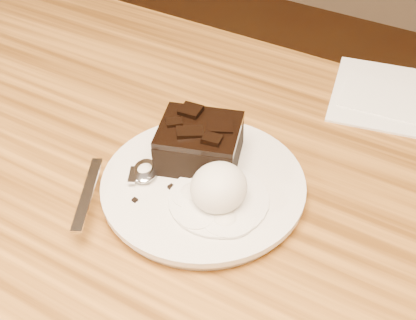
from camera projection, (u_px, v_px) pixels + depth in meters
The scene contains 8 objects.
plate at pixel (203, 187), 0.59m from camera, with size 0.22×0.22×0.02m, color silver.
brownie at pixel (200, 145), 0.59m from camera, with size 0.08×0.07×0.04m, color black.
ice_cream_scoop at pixel (219, 187), 0.55m from camera, with size 0.06×0.06×0.05m, color silver.
melt_puddle at pixel (219, 200), 0.56m from camera, with size 0.10×0.10×0.00m, color white.
spoon at pixel (145, 172), 0.58m from camera, with size 0.03×0.15×0.01m, color silver, non-canonical shape.
napkin at pixel (393, 96), 0.72m from camera, with size 0.15×0.15×0.01m, color white.
crumb_a at pixel (171, 187), 0.57m from camera, with size 0.01×0.01×0.00m, color black.
crumb_b at pixel (135, 200), 0.56m from camera, with size 0.01×0.01×0.00m, color black.
Camera 1 is at (0.27, -0.28, 1.17)m, focal length 47.67 mm.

